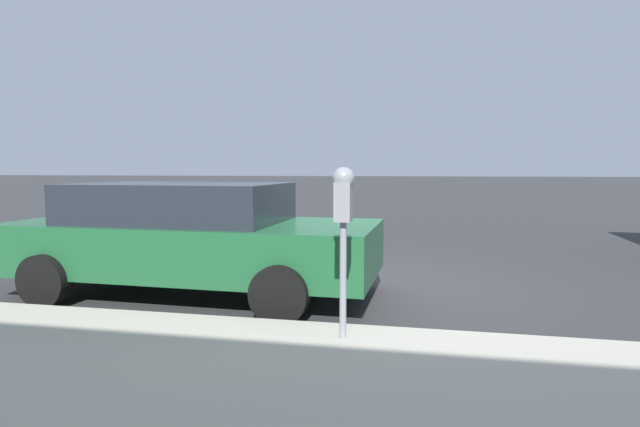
% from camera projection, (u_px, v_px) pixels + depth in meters
% --- Properties ---
extents(ground_plane, '(220.00, 220.00, 0.00)m').
position_uv_depth(ground_plane, '(363.00, 287.00, 6.99)').
color(ground_plane, '#333335').
extents(parking_meter, '(0.21, 0.19, 1.50)m').
position_uv_depth(parking_meter, '(343.00, 208.00, 4.30)').
color(parking_meter, gray).
rests_on(parking_meter, sidewalk).
extents(car_green, '(2.23, 4.79, 1.46)m').
position_uv_depth(car_green, '(191.00, 236.00, 6.51)').
color(car_green, '#1E5B33').
rests_on(car_green, ground_plane).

